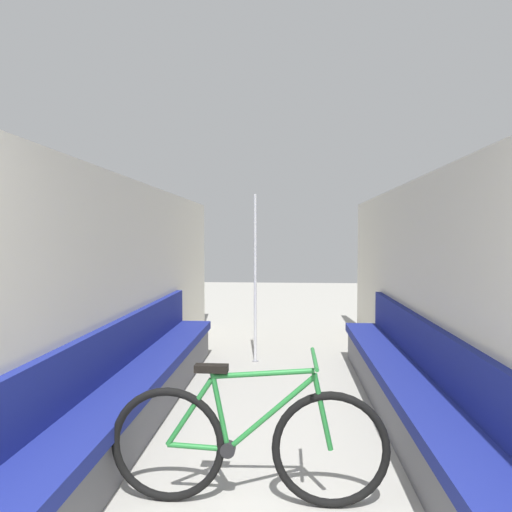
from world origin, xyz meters
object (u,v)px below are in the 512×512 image
object	(u,v)px
bicycle	(248,443)
grab_pole_near	(255,281)
bench_seat_row_left	(136,389)
bench_seat_row_right	(412,396)

from	to	relation	value
bicycle	grab_pole_near	distance (m)	3.20
bench_seat_row_left	bench_seat_row_right	world-z (taller)	same
bench_seat_row_left	bicycle	size ratio (longest dim) A/B	2.74
bench_seat_row_left	grab_pole_near	xyz separation A→B (m)	(0.88, 2.00, 0.75)
bench_seat_row_right	bicycle	xyz separation A→B (m)	(-1.26, -1.12, 0.08)
grab_pole_near	bench_seat_row_left	bearing A→B (deg)	-113.83
bench_seat_row_left	bench_seat_row_right	xyz separation A→B (m)	(2.32, 0.00, 0.00)
bench_seat_row_left	bench_seat_row_right	bearing A→B (deg)	0.00
bench_seat_row_left	grab_pole_near	size ratio (longest dim) A/B	2.14
bicycle	grab_pole_near	size ratio (longest dim) A/B	0.78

